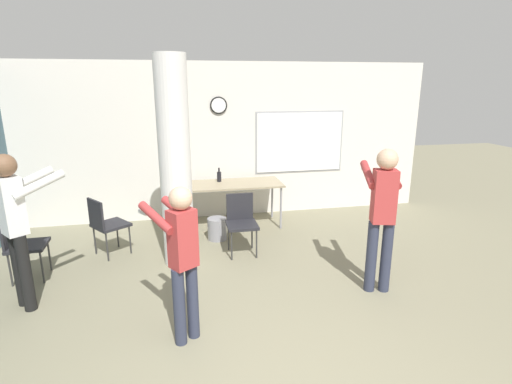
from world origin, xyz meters
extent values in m
cube|color=silver|center=(0.00, 5.06, 1.40)|extent=(8.00, 0.12, 2.80)
cylinder|color=black|center=(0.05, 4.99, 2.05)|extent=(0.30, 0.03, 0.30)
cylinder|color=white|center=(0.05, 4.97, 2.05)|extent=(0.26, 0.01, 0.25)
cube|color=#99999E|center=(1.57, 5.00, 1.35)|extent=(1.70, 0.01, 1.16)
cube|color=white|center=(1.57, 4.99, 1.35)|extent=(1.64, 0.02, 1.10)
cylinder|color=white|center=(-0.76, 3.10, 1.40)|extent=(0.42, 0.42, 2.80)
cube|color=tan|center=(0.19, 4.40, 0.76)|extent=(1.70, 0.74, 0.03)
cylinder|color=gray|center=(-0.60, 4.09, 0.37)|extent=(0.04, 0.04, 0.74)
cylinder|color=gray|center=(0.98, 4.09, 0.37)|extent=(0.04, 0.04, 0.74)
cylinder|color=gray|center=(-0.60, 4.71, 0.37)|extent=(0.04, 0.04, 0.74)
cylinder|color=gray|center=(0.98, 4.71, 0.37)|extent=(0.04, 0.04, 0.74)
cylinder|color=black|center=(-0.01, 4.57, 0.86)|extent=(0.08, 0.08, 0.17)
cylinder|color=black|center=(-0.01, 4.57, 0.98)|extent=(0.03, 0.03, 0.07)
cylinder|color=gray|center=(-0.15, 3.83, 0.18)|extent=(0.31, 0.31, 0.35)
cube|color=#232328|center=(-1.71, 3.57, 0.45)|extent=(0.61, 0.61, 0.04)
cube|color=#232328|center=(-1.88, 3.45, 0.67)|extent=(0.26, 0.34, 0.40)
cylinder|color=#333333|center=(-1.46, 3.54, 0.21)|extent=(0.02, 0.02, 0.43)
cylinder|color=#333333|center=(-1.67, 3.83, 0.21)|extent=(0.02, 0.02, 0.43)
cylinder|color=#333333|center=(-1.75, 3.32, 0.21)|extent=(0.02, 0.02, 0.43)
cylinder|color=#333333|center=(-1.97, 3.61, 0.21)|extent=(0.02, 0.02, 0.43)
cube|color=#232328|center=(-2.64, 2.99, 0.45)|extent=(0.45, 0.45, 0.04)
cube|color=#232328|center=(-2.84, 2.98, 0.67)|extent=(0.04, 0.40, 0.40)
cylinder|color=#333333|center=(-2.45, 2.82, 0.21)|extent=(0.02, 0.02, 0.43)
cylinder|color=#333333|center=(-2.46, 3.18, 0.21)|extent=(0.02, 0.02, 0.43)
cylinder|color=#333333|center=(-2.81, 2.80, 0.21)|extent=(0.02, 0.02, 0.43)
cylinder|color=#333333|center=(-2.82, 3.16, 0.21)|extent=(0.02, 0.02, 0.43)
cube|color=#232328|center=(0.15, 3.18, 0.45)|extent=(0.45, 0.45, 0.04)
cube|color=#232328|center=(0.15, 3.38, 0.67)|extent=(0.40, 0.04, 0.40)
cylinder|color=#333333|center=(-0.04, 3.00, 0.21)|extent=(0.02, 0.02, 0.43)
cylinder|color=#333333|center=(0.32, 3.00, 0.21)|extent=(0.02, 0.02, 0.43)
cylinder|color=#333333|center=(-0.03, 3.36, 0.21)|extent=(0.02, 0.02, 0.43)
cylinder|color=#333333|center=(0.33, 3.36, 0.21)|extent=(0.02, 0.02, 0.43)
cylinder|color=black|center=(-2.42, 2.19, 0.44)|extent=(0.13, 0.13, 0.88)
cylinder|color=black|center=(-2.52, 2.33, 0.44)|extent=(0.13, 0.13, 0.88)
cube|color=white|center=(-2.47, 2.26, 1.19)|extent=(0.32, 0.33, 0.62)
sphere|color=brown|center=(-2.47, 2.26, 1.63)|extent=(0.24, 0.24, 0.24)
cylinder|color=white|center=(-2.19, 2.30, 1.40)|extent=(0.49, 0.41, 0.25)
cylinder|color=white|center=(-2.36, 2.53, 1.40)|extent=(0.49, 0.41, 0.25)
cylinder|color=#2D3347|center=(-0.66, 1.33, 0.39)|extent=(0.11, 0.11, 0.79)
cylinder|color=#2D3347|center=(-0.79, 1.25, 0.39)|extent=(0.11, 0.11, 0.79)
cube|color=#B23838|center=(-0.73, 1.29, 1.07)|extent=(0.29, 0.28, 0.56)
sphere|color=#D8AD8C|center=(-0.73, 1.29, 1.45)|extent=(0.21, 0.21, 0.21)
cylinder|color=#B23838|center=(-0.75, 1.55, 1.25)|extent=(0.34, 0.46, 0.22)
cylinder|color=#B23838|center=(-0.96, 1.41, 1.25)|extent=(0.34, 0.46, 0.22)
cube|color=white|center=(-1.08, 1.59, 1.25)|extent=(0.10, 0.13, 0.04)
cylinder|color=#2D3347|center=(1.65, 1.78, 0.44)|extent=(0.13, 0.13, 0.88)
cylinder|color=#2D3347|center=(1.48, 1.83, 0.44)|extent=(0.13, 0.13, 0.88)
cube|color=#B23838|center=(1.56, 1.80, 1.19)|extent=(0.30, 0.26, 0.62)
sphere|color=#D8AD8C|center=(1.56, 1.80, 1.62)|extent=(0.24, 0.24, 0.24)
cylinder|color=#B23838|center=(1.76, 2.01, 1.39)|extent=(0.22, 0.56, 0.25)
cylinder|color=#B23838|center=(1.49, 2.08, 1.39)|extent=(0.22, 0.56, 0.25)
cube|color=white|center=(1.55, 2.32, 1.39)|extent=(0.07, 0.13, 0.04)
camera|label=1|loc=(-0.76, -2.18, 2.45)|focal=28.00mm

